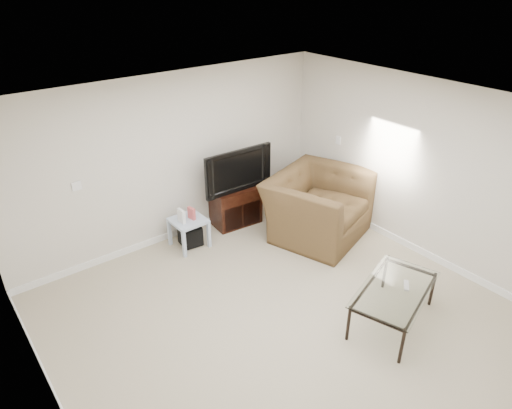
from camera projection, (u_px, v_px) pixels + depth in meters
floor at (285, 321)px, 5.43m from camera, size 5.00×5.00×0.00m
ceiling at (293, 116)px, 4.25m from camera, size 5.00×5.00×0.00m
wall_back at (173, 160)px, 6.58m from camera, size 5.00×0.02×2.50m
wall_left at (43, 335)px, 3.48m from camera, size 0.02×5.00×2.50m
wall_right at (426, 172)px, 6.20m from camera, size 0.02×5.00×2.50m
plate_back at (77, 186)px, 5.81m from camera, size 0.12×0.02×0.12m
plate_right_switch at (338, 140)px, 7.30m from camera, size 0.02×0.09×0.13m
plate_right_outlet at (347, 200)px, 7.54m from camera, size 0.02×0.08×0.12m
tv_stand at (234, 205)px, 7.36m from camera, size 0.79×0.58×0.62m
dvd_player at (235, 194)px, 7.23m from camera, size 0.48×0.36×0.06m
television at (234, 168)px, 7.03m from camera, size 1.10×0.25×0.68m
side_table at (189, 233)px, 6.76m from camera, size 0.48×0.48×0.45m
subwoofer at (190, 235)px, 6.82m from camera, size 0.32×0.32×0.29m
game_console at (181, 216)px, 6.53m from camera, size 0.05×0.15×0.21m
game_case at (192, 213)px, 6.63m from camera, size 0.07×0.14×0.18m
recliner at (319, 196)px, 6.88m from camera, size 1.71×1.38×1.30m
coffee_table at (392, 305)px, 5.31m from camera, size 1.37×1.02×0.48m
remote at (406, 285)px, 5.24m from camera, size 0.18×0.16×0.02m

